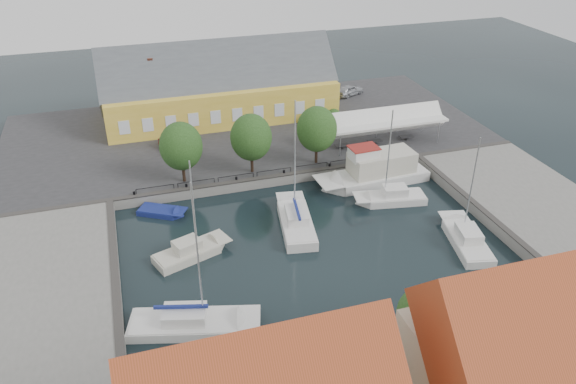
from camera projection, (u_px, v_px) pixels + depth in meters
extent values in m
plane|color=black|center=(308.00, 239.00, 49.06)|extent=(140.00, 140.00, 0.00)
cube|color=#2D2D30|center=(246.00, 133.00, 67.90)|extent=(56.00, 26.00, 1.00)
cube|color=slate|center=(36.00, 298.00, 41.46)|extent=(12.00, 24.00, 1.00)
cube|color=slate|center=(536.00, 207.00, 52.85)|extent=(12.00, 24.00, 1.00)
cube|color=#383533|center=(275.00, 176.00, 57.08)|extent=(56.00, 0.60, 0.12)
cube|color=#383533|center=(115.00, 278.00, 42.65)|extent=(0.60, 24.00, 0.12)
cube|color=#383533|center=(485.00, 211.00, 51.09)|extent=(0.60, 24.00, 0.12)
cylinder|color=black|center=(134.00, 194.00, 53.64)|extent=(0.24, 0.24, 0.40)
cylinder|color=black|center=(186.00, 186.00, 54.93)|extent=(0.24, 0.24, 0.40)
cylinder|color=black|center=(236.00, 179.00, 56.23)|extent=(0.24, 0.24, 0.40)
cylinder|color=black|center=(284.00, 172.00, 57.52)|extent=(0.24, 0.24, 0.40)
cylinder|color=black|center=(329.00, 165.00, 58.81)|extent=(0.24, 0.24, 0.40)
cylinder|color=black|center=(373.00, 159.00, 60.11)|extent=(0.24, 0.24, 0.40)
cylinder|color=black|center=(415.00, 153.00, 61.40)|extent=(0.24, 0.24, 0.40)
cube|color=gold|center=(220.00, 99.00, 70.17)|extent=(28.00, 10.00, 4.50)
cube|color=#474C51|center=(219.00, 72.00, 68.44)|extent=(28.56, 7.60, 7.60)
cube|color=gold|center=(136.00, 96.00, 72.81)|extent=(6.00, 6.00, 3.50)
cube|color=brown|center=(150.00, 63.00, 65.45)|extent=(0.60, 0.60, 1.20)
cube|color=white|center=(384.00, 121.00, 62.89)|extent=(14.00, 4.00, 0.25)
cylinder|color=silver|center=(340.00, 145.00, 60.51)|extent=(0.10, 0.10, 2.70)
cylinder|color=silver|center=(328.00, 132.00, 63.49)|extent=(0.10, 0.10, 2.70)
cylinder|color=silver|center=(391.00, 138.00, 62.06)|extent=(0.10, 0.10, 2.70)
cylinder|color=silver|center=(377.00, 126.00, 65.05)|extent=(0.10, 0.10, 2.70)
cylinder|color=silver|center=(439.00, 132.00, 63.61)|extent=(0.10, 0.10, 2.70)
cylinder|color=silver|center=(423.00, 120.00, 66.60)|extent=(0.10, 0.10, 2.70)
cylinder|color=black|center=(184.00, 172.00, 55.67)|extent=(0.30, 0.30, 2.10)
ellipsoid|color=#1E4016|center=(181.00, 146.00, 54.27)|extent=(4.20, 4.20, 4.83)
cylinder|color=black|center=(252.00, 163.00, 57.49)|extent=(0.30, 0.30, 2.10)
ellipsoid|color=#1E4016|center=(251.00, 137.00, 56.08)|extent=(4.20, 4.20, 4.83)
cylinder|color=black|center=(316.00, 154.00, 59.30)|extent=(0.30, 0.30, 2.10)
ellipsoid|color=#1E4016|center=(317.00, 129.00, 57.90)|extent=(4.20, 4.20, 4.83)
imported|color=#B3B5BB|center=(349.00, 90.00, 77.65)|extent=(4.73, 3.41, 1.50)
imported|color=#5B1514|center=(178.00, 145.00, 61.95)|extent=(4.00, 4.87, 1.56)
cube|color=silver|center=(297.00, 228.00, 50.34)|extent=(3.87, 7.55, 1.50)
cube|color=silver|center=(295.00, 215.00, 50.72)|extent=(4.01, 8.95, 0.08)
cube|color=silver|center=(297.00, 215.00, 49.87)|extent=(2.29, 3.15, 0.90)
cylinder|color=silver|center=(295.00, 160.00, 48.54)|extent=(0.12, 0.12, 10.80)
cube|color=navy|center=(297.00, 209.00, 49.35)|extent=(0.82, 3.59, 0.22)
cube|color=silver|center=(380.00, 180.00, 58.36)|extent=(9.80, 4.08, 1.80)
cube|color=silver|center=(370.00, 174.00, 57.54)|extent=(11.72, 4.03, 0.08)
cube|color=beige|center=(382.00, 163.00, 57.37)|extent=(6.77, 3.39, 2.20)
cube|color=silver|center=(364.00, 153.00, 56.03)|extent=(2.74, 2.11, 1.20)
cube|color=maroon|center=(364.00, 148.00, 55.71)|extent=(2.99, 2.23, 0.10)
cube|color=silver|center=(395.00, 201.00, 54.70)|extent=(5.97, 3.32, 1.30)
cube|color=silver|center=(389.00, 195.00, 54.28)|extent=(7.07, 3.42, 0.08)
cube|color=silver|center=(395.00, 191.00, 54.12)|extent=(2.50, 1.98, 0.90)
cylinder|color=silver|center=(389.00, 155.00, 52.07)|extent=(0.12, 0.12, 8.82)
cube|color=silver|center=(467.00, 246.00, 48.09)|extent=(3.89, 6.79, 1.30)
cube|color=silver|center=(465.00, 234.00, 48.45)|extent=(4.08, 8.01, 0.08)
cube|color=silver|center=(469.00, 234.00, 47.66)|extent=(2.25, 2.87, 0.90)
cylinder|color=silver|center=(471.00, 187.00, 46.68)|extent=(0.12, 0.12, 8.91)
cube|color=beige|center=(187.00, 257.00, 46.66)|extent=(5.80, 4.00, 1.30)
cube|color=beige|center=(193.00, 248.00, 46.67)|extent=(6.77, 4.28, 0.08)
cube|color=beige|center=(187.00, 245.00, 46.16)|extent=(2.54, 2.21, 0.90)
cylinder|color=silver|center=(194.00, 205.00, 44.92)|extent=(0.12, 0.12, 8.00)
cube|color=silver|center=(183.00, 328.00, 39.44)|extent=(7.96, 4.72, 1.30)
cube|color=silver|center=(196.00, 320.00, 39.13)|extent=(9.37, 5.00, 0.08)
cube|color=silver|center=(185.00, 315.00, 38.88)|extent=(3.39, 2.66, 0.90)
cylinder|color=silver|center=(198.00, 256.00, 36.45)|extent=(0.12, 0.12, 10.99)
cube|color=navy|center=(181.00, 307.00, 38.50)|extent=(3.66, 1.19, 0.22)
cube|color=silver|center=(175.00, 378.00, 35.52)|extent=(4.17, 3.00, 0.90)
cube|color=silver|center=(181.00, 373.00, 35.25)|extent=(4.85, 3.19, 0.08)
cube|color=navy|center=(159.00, 213.00, 52.79)|extent=(4.09, 3.43, 0.80)
cube|color=navy|center=(163.00, 209.00, 52.48)|extent=(4.68, 3.74, 0.08)
cube|color=brown|center=(317.00, 359.00, 22.61)|extent=(0.60, 0.60, 0.80)
cube|color=#AC4425|center=(554.00, 319.00, 26.19)|extent=(12.36, 6.50, 6.50)
cube|color=brown|center=(506.00, 304.00, 24.60)|extent=(0.70, 0.70, 1.00)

